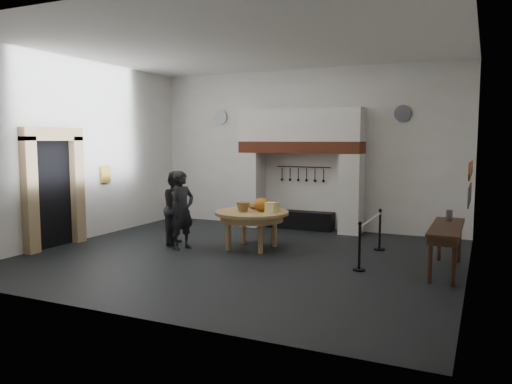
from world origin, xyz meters
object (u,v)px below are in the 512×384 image
at_px(side_table, 447,227).
at_px(barrier_post_far, 380,231).
at_px(visitor_near, 182,210).
at_px(visitor_far, 177,208).
at_px(iron_range, 300,220).
at_px(barrier_post_near, 359,248).
at_px(work_table, 252,213).

distance_m(side_table, barrier_post_far, 2.12).
bearing_deg(visitor_near, barrier_post_far, -49.57).
height_order(visitor_far, barrier_post_far, visitor_far).
xyz_separation_m(iron_range, barrier_post_near, (2.58, -3.82, 0.20)).
height_order(iron_range, side_table, side_table).
xyz_separation_m(visitor_near, barrier_post_near, (4.18, -0.21, -0.45)).
xyz_separation_m(work_table, visitor_near, (-1.45, -0.70, 0.06)).
bearing_deg(barrier_post_near, side_table, 20.91).
relative_size(iron_range, barrier_post_near, 2.11).
bearing_deg(barrier_post_far, visitor_near, -156.80).
relative_size(iron_range, work_table, 1.11).
bearing_deg(visitor_near, side_table, -69.02).
distance_m(work_table, visitor_far, 1.88).
relative_size(visitor_near, side_table, 0.82).
xyz_separation_m(barrier_post_near, barrier_post_far, (0.00, 2.00, 0.00)).
bearing_deg(barrier_post_far, visitor_far, -163.10).
relative_size(work_table, visitor_near, 0.95).
height_order(side_table, barrier_post_far, same).
relative_size(iron_range, side_table, 0.86).
relative_size(iron_range, visitor_far, 1.07).
height_order(iron_range, visitor_near, visitor_near).
bearing_deg(barrier_post_near, iron_range, 124.03).
relative_size(barrier_post_near, barrier_post_far, 1.00).
bearing_deg(iron_range, side_table, -38.30).
bearing_deg(iron_range, work_table, -92.98).
height_order(work_table, side_table, side_table).
xyz_separation_m(visitor_far, barrier_post_near, (4.58, -0.61, -0.44)).
bearing_deg(side_table, work_table, 175.59).
xyz_separation_m(visitor_near, side_table, (5.70, 0.37, -0.03)).
bearing_deg(work_table, visitor_near, -154.22).
relative_size(visitor_near, visitor_far, 1.02).
xyz_separation_m(iron_range, visitor_near, (-1.60, -3.61, 0.65)).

